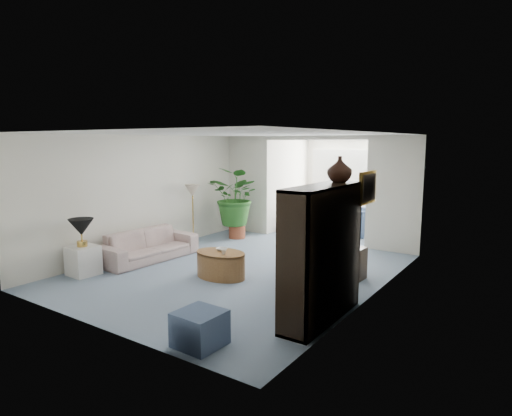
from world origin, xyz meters
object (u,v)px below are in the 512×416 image
Objects in this scene: coffee_cup at (224,252)px; entertainment_cabinet at (322,253)px; end_table at (83,261)px; side_table_dark at (350,263)px; cabinet_urn at (340,169)px; floor_lamp at (192,190)px; coffee_table at (221,265)px; sunroom_chair_maroon at (306,217)px; table_lamp at (81,227)px; ottoman at (200,328)px; sunroom_chair_blue at (358,221)px; sunroom_table at (342,217)px; sofa at (149,245)px; wingback_chair at (307,255)px; coffee_bowl at (222,249)px; framed_picture at (369,188)px; plant_pot at (237,232)px.

coffee_cup is 2.23m from entertainment_cabinet.
side_table_dark is at bearing 31.72° from end_table.
cabinet_urn is at bearing -1.99° from coffee_cup.
side_table_dark is at bearing 100.43° from entertainment_cabinet.
floor_lamp is at bearing 157.63° from cabinet_urn.
coffee_table is 4.74m from sunroom_chair_maroon.
floor_lamp reaches higher than table_lamp.
sunroom_chair_blue is (-0.73, 6.85, 0.15)m from ottoman.
side_table_dark is at bearing 81.94° from ottoman.
table_lamp is 3.72m from ottoman.
end_table is at bearing -107.20° from sunroom_table.
sofa is 4.74m from sunroom_chair_maroon.
wingback_chair is (1.06, 1.01, -0.12)m from coffee_cup.
coffee_table is at bearing 146.31° from coffee_cup.
side_table_dark is at bearing -173.55° from wingback_chair.
coffee_bowl is at bearing 15.93° from wingback_chair.
sunroom_table reaches higher than coffee_cup.
framed_picture is 4.63m from sofa.
floor_lamp is at bearing 10.81° from sofa.
framed_picture is at bearing 42.93° from sunroom_chair_maroon.
wingback_chair is 2.21m from cabinet_urn.
cabinet_urn is at bearing -156.57° from sunroom_chair_blue.
cabinet_urn reaches higher than framed_picture.
table_lamp is at bearing -160.44° from framed_picture.
wingback_chair is at bearing 134.00° from cabinet_urn.
ottoman is at bearing -56.87° from coffee_bowl.
sunroom_table is at bearing 72.80° from end_table.
cabinet_urn reaches higher than wingback_chair.
sunroom_chair_blue reaches higher than ottoman.
sunroom_chair_blue is at bearing 64.62° from table_lamp.
sunroom_chair_blue is (-1.78, 4.32, -1.34)m from framed_picture.
end_table is 2.49m from coffee_bowl.
framed_picture reaches higher than wingback_chair.
table_lamp is 2.94m from floor_lamp.
cabinet_urn reaches higher than end_table.
sunroom_chair_maroon is 1.06m from sunroom_table.
cabinet_urn is at bearing -4.39° from coffee_table.
cabinet_urn is 5.34m from sunroom_chair_blue.
entertainment_cabinet is (4.39, -2.31, -0.35)m from floor_lamp.
coffee_bowl is 4.64m from sunroom_chair_blue.
plant_pot is at bearing 121.50° from coffee_table.
entertainment_cabinet is 4.52× the size of plant_pot.
floor_lamp reaches higher than ottoman.
table_lamp is at bearing -148.28° from side_table_dark.
coffee_cup is at bearing -91.87° from sofa.
coffee_bowl is 0.28m from coffee_cup.
side_table_dark is at bearing -5.99° from floor_lamp.
end_table is at bearing 174.42° from sofa.
coffee_bowl is at bearing -36.37° from floor_lamp.
cabinet_urn is at bearing 117.25° from wingback_chair.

